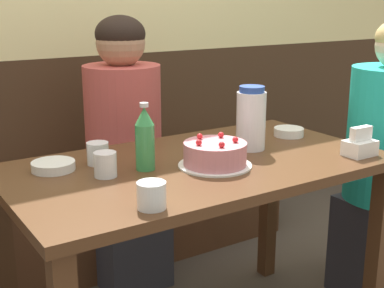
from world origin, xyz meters
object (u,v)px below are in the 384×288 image
(birthday_cake, at_px, (215,154))
(napkin_holder, at_px, (360,145))
(soju_bottle, at_px, (145,138))
(glass_tumbler_short, at_px, (105,164))
(glass_shot_small, at_px, (152,195))
(glass_water_tall, at_px, (98,153))
(bowl_rice_small, at_px, (289,132))
(person_grey_tee, at_px, (125,159))
(water_pitcher, at_px, (251,119))
(bowl_soup_white, at_px, (53,166))
(bench_seat, at_px, (105,219))

(birthday_cake, bearing_deg, napkin_holder, -19.32)
(soju_bottle, bearing_deg, glass_tumbler_short, 178.50)
(glass_shot_small, bearing_deg, napkin_holder, 2.21)
(glass_water_tall, xyz_separation_m, glass_tumbler_short, (-0.03, -0.13, 0.00))
(napkin_holder, xyz_separation_m, glass_tumbler_short, (-0.85, 0.28, 0.00))
(bowl_rice_small, distance_m, person_grey_tee, 0.74)
(birthday_cake, distance_m, bowl_rice_small, 0.51)
(water_pitcher, distance_m, glass_shot_small, 0.67)
(napkin_holder, height_order, bowl_soup_white, napkin_holder)
(water_pitcher, xyz_separation_m, napkin_holder, (0.27, -0.28, -0.08))
(water_pitcher, bearing_deg, soju_bottle, -179.26)
(birthday_cake, distance_m, soju_bottle, 0.24)
(bench_seat, xyz_separation_m, bowl_rice_small, (0.51, -0.74, 0.53))
(bowl_soup_white, xyz_separation_m, glass_tumbler_short, (0.12, -0.15, 0.02))
(bench_seat, relative_size, napkin_holder, 17.78)
(bench_seat, bearing_deg, birthday_cake, -88.76)
(soju_bottle, xyz_separation_m, glass_shot_small, (-0.14, -0.31, -0.07))
(glass_tumbler_short, bearing_deg, napkin_holder, -17.90)
(water_pitcher, bearing_deg, bowl_soup_white, 168.03)
(water_pitcher, bearing_deg, glass_water_tall, 166.64)
(birthday_cake, height_order, glass_water_tall, birthday_cake)
(bench_seat, bearing_deg, water_pitcher, -72.59)
(soju_bottle, height_order, bowl_rice_small, soju_bottle)
(water_pitcher, distance_m, bowl_rice_small, 0.28)
(soju_bottle, bearing_deg, glass_water_tall, 128.24)
(birthday_cake, relative_size, water_pitcher, 1.05)
(soju_bottle, relative_size, napkin_holder, 2.02)
(water_pitcher, bearing_deg, glass_shot_small, -152.07)
(water_pitcher, xyz_separation_m, bowl_rice_small, (0.25, 0.07, -0.10))
(person_grey_tee, bearing_deg, water_pitcher, 21.64)
(napkin_holder, bearing_deg, bowl_soup_white, 156.32)
(soju_bottle, relative_size, glass_shot_small, 2.80)
(water_pitcher, height_order, bowl_rice_small, water_pitcher)
(soju_bottle, bearing_deg, bowl_rice_small, 5.92)
(bowl_soup_white, xyz_separation_m, glass_shot_small, (0.11, -0.46, 0.02))
(glass_water_tall, height_order, glass_shot_small, glass_water_tall)
(bench_seat, xyz_separation_m, water_pitcher, (0.25, -0.80, 0.63))
(water_pitcher, relative_size, glass_shot_small, 2.97)
(water_pitcher, height_order, glass_shot_small, water_pitcher)
(glass_water_tall, bearing_deg, glass_tumbler_short, -103.40)
(napkin_holder, xyz_separation_m, glass_shot_small, (-0.86, -0.03, -0.00))
(napkin_holder, bearing_deg, glass_shot_small, -177.79)
(water_pitcher, xyz_separation_m, soju_bottle, (-0.44, -0.01, -0.01))
(bowl_rice_small, bearing_deg, glass_shot_small, -155.82)
(bowl_rice_small, relative_size, glass_water_tall, 1.59)
(napkin_holder, height_order, glass_water_tall, napkin_holder)
(water_pitcher, xyz_separation_m, bowl_soup_white, (-0.70, 0.15, -0.10))
(bench_seat, distance_m, bowl_soup_white, 0.95)
(bowl_soup_white, distance_m, person_grey_tee, 0.66)
(bowl_soup_white, bearing_deg, person_grey_tee, 43.58)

